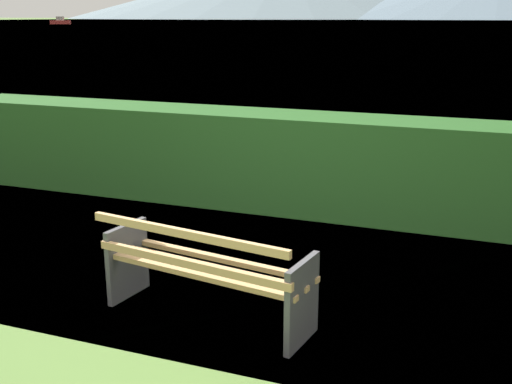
% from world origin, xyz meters
% --- Properties ---
extents(ground_plane, '(1400.00, 1400.00, 0.00)m').
position_xyz_m(ground_plane, '(0.00, 0.00, 0.00)').
color(ground_plane, '#567A38').
extents(water_surface, '(620.00, 620.00, 0.00)m').
position_xyz_m(water_surface, '(0.00, 309.26, 0.00)').
color(water_surface, slate).
rests_on(water_surface, ground_plane).
extents(park_bench, '(1.86, 0.83, 0.87)m').
position_xyz_m(park_bench, '(-0.01, -0.06, 0.43)').
color(park_bench, tan).
rests_on(park_bench, ground_plane).
extents(hedge_row, '(10.65, 0.89, 1.24)m').
position_xyz_m(hedge_row, '(0.00, 3.18, 0.62)').
color(hedge_row, '#285B23').
rests_on(hedge_row, ground_plane).
extents(sailboat_mid, '(6.14, 3.99, 2.27)m').
position_xyz_m(sailboat_mid, '(-122.94, 157.56, 0.79)').
color(sailboat_mid, '#B2332D').
rests_on(sailboat_mid, water_surface).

